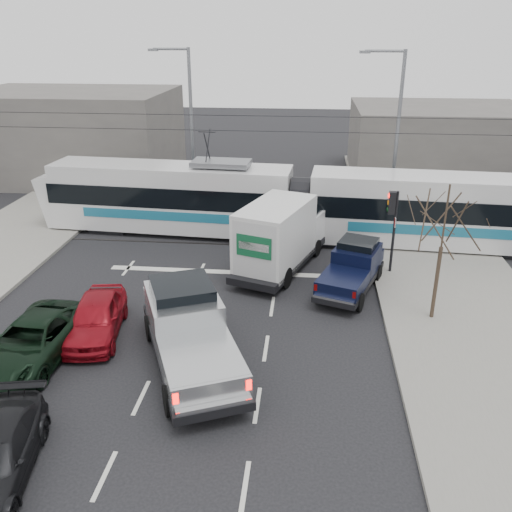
# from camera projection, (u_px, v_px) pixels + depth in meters

# --- Properties ---
(ground) EXTENTS (120.00, 120.00, 0.00)m
(ground) POSITION_uv_depth(u_px,v_px,m) (216.00, 345.00, 18.35)
(ground) COLOR black
(ground) RESTS_ON ground
(sidewalk_right) EXTENTS (6.00, 60.00, 0.15)m
(sidewalk_right) POSITION_uv_depth(u_px,v_px,m) (491.00, 358.00, 17.50)
(sidewalk_right) COLOR gray
(sidewalk_right) RESTS_ON ground
(rails) EXTENTS (60.00, 1.60, 0.03)m
(rails) POSITION_uv_depth(u_px,v_px,m) (249.00, 240.00, 27.52)
(rails) COLOR #33302D
(rails) RESTS_ON ground
(building_left) EXTENTS (14.00, 10.00, 6.00)m
(building_left) POSITION_uv_depth(u_px,v_px,m) (73.00, 134.00, 38.66)
(building_left) COLOR #67625D
(building_left) RESTS_ON ground
(building_right) EXTENTS (12.00, 10.00, 5.00)m
(building_right) POSITION_uv_depth(u_px,v_px,m) (439.00, 143.00, 38.32)
(building_right) COLOR #67625D
(building_right) RESTS_ON ground
(bare_tree) EXTENTS (2.40, 2.40, 5.00)m
(bare_tree) POSITION_uv_depth(u_px,v_px,m) (445.00, 223.00, 18.49)
(bare_tree) COLOR #47382B
(bare_tree) RESTS_ON ground
(traffic_signal) EXTENTS (0.44, 0.44, 3.60)m
(traffic_signal) POSITION_uv_depth(u_px,v_px,m) (393.00, 215.00, 22.66)
(traffic_signal) COLOR black
(traffic_signal) RESTS_ON ground
(street_lamp_near) EXTENTS (2.38, 0.25, 9.00)m
(street_lamp_near) POSITION_uv_depth(u_px,v_px,m) (394.00, 128.00, 28.56)
(street_lamp_near) COLOR slate
(street_lamp_near) RESTS_ON ground
(street_lamp_far) EXTENTS (2.38, 0.25, 9.00)m
(street_lamp_far) POSITION_uv_depth(u_px,v_px,m) (188.00, 119.00, 31.44)
(street_lamp_far) COLOR slate
(street_lamp_far) RESTS_ON ground
(catenary) EXTENTS (60.00, 0.20, 7.00)m
(catenary) POSITION_uv_depth(u_px,v_px,m) (248.00, 165.00, 26.03)
(catenary) COLOR black
(catenary) RESTS_ON ground
(tram) EXTENTS (25.95, 4.36, 5.27)m
(tram) POSITION_uv_depth(u_px,v_px,m) (300.00, 203.00, 27.05)
(tram) COLOR silver
(tram) RESTS_ON ground
(silver_pickup) EXTENTS (4.58, 6.85, 2.37)m
(silver_pickup) POSITION_uv_depth(u_px,v_px,m) (188.00, 328.00, 17.12)
(silver_pickup) COLOR black
(silver_pickup) RESTS_ON ground
(box_truck) EXTENTS (4.14, 6.66, 3.15)m
(box_truck) POSITION_uv_depth(u_px,v_px,m) (280.00, 236.00, 23.64)
(box_truck) COLOR black
(box_truck) RESTS_ON ground
(navy_pickup) EXTENTS (3.13, 4.89, 1.94)m
(navy_pickup) POSITION_uv_depth(u_px,v_px,m) (353.00, 267.00, 22.02)
(navy_pickup) COLOR black
(navy_pickup) RESTS_ON ground
(green_car) EXTENTS (2.56, 5.04, 1.37)m
(green_car) POSITION_uv_depth(u_px,v_px,m) (33.00, 341.00, 17.33)
(green_car) COLOR black
(green_car) RESTS_ON ground
(red_car) EXTENTS (2.28, 4.35, 1.41)m
(red_car) POSITION_uv_depth(u_px,v_px,m) (96.00, 317.00, 18.74)
(red_car) COLOR maroon
(red_car) RESTS_ON ground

